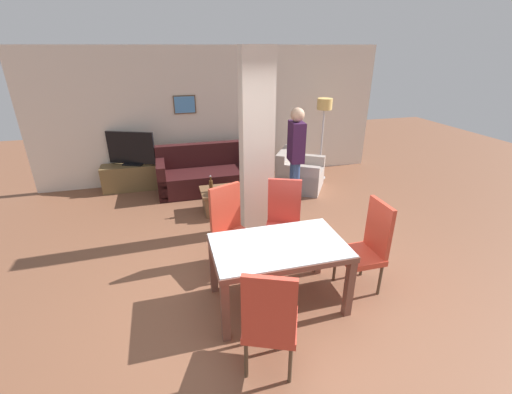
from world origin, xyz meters
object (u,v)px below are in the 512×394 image
object	(u,v)px
dining_chair_near_left	(270,320)
floor_lamp	(324,112)
dining_chair_far_left	(231,226)
dining_chair_head_right	(368,245)
dining_table	(278,258)
standing_person	(296,152)
dining_chair_far_right	(283,219)
bottle	(211,186)
tv_screen	(131,149)
armchair	(299,175)
tv_stand	(135,177)
coffee_table	(221,200)
sofa	(210,175)

from	to	relation	value
dining_chair_near_left	floor_lamp	xyz separation A→B (m)	(2.51, 4.39, 0.85)
dining_chair_far_left	dining_chair_head_right	distance (m)	1.67
dining_table	standing_person	xyz separation A→B (m)	(1.09, 2.35, 0.43)
dining_chair_far_right	standing_person	world-z (taller)	standing_person
floor_lamp	bottle	bearing A→B (deg)	-156.30
dining_chair_far_left	tv_screen	bearing A→B (deg)	-89.30
dining_chair_far_left	dining_chair_head_right	xyz separation A→B (m)	(1.44, -0.85, 0.00)
dining_chair_head_right	bottle	world-z (taller)	dining_chair_head_right
armchair	tv_stand	distance (m)	3.31
dining_chair_far_left	dining_chair_far_right	xyz separation A→B (m)	(0.71, 0.00, 0.00)
dining_chair_far_left	coffee_table	bearing A→B (deg)	-117.66
armchair	dining_chair_head_right	bearing A→B (deg)	25.50
dining_chair_far_left	bottle	distance (m)	1.60
dining_table	bottle	xyz separation A→B (m)	(-0.38, 2.44, -0.08)
dining_chair_near_left	standing_person	world-z (taller)	standing_person
dining_chair_near_left	dining_chair_far_right	xyz separation A→B (m)	(0.71, 1.69, 0.00)
coffee_table	bottle	bearing A→B (deg)	-167.17
dining_chair_head_right	tv_screen	bearing A→B (deg)	35.19
dining_chair_head_right	sofa	size ratio (longest dim) A/B	0.54
coffee_table	tv_stand	xyz separation A→B (m)	(-1.49, 1.48, 0.05)
dining_table	bottle	world-z (taller)	dining_table
dining_chair_near_left	coffee_table	distance (m)	3.34
dining_table	dining_chair_far_right	xyz separation A→B (m)	(0.36, 0.85, -0.01)
dining_chair_head_right	dining_chair_near_left	bearing A→B (deg)	120.07
dining_chair_near_left	tv_stand	xyz separation A→B (m)	(-1.35, 4.80, -0.32)
tv_screen	dining_table	bearing A→B (deg)	135.79
dining_chair_head_right	standing_person	distance (m)	2.39
dining_table	sofa	xyz separation A→B (m)	(-0.25, 3.56, -0.29)
dining_chair_far_left	dining_chair_far_right	bearing A→B (deg)	157.52
coffee_table	dining_table	bearing A→B (deg)	-85.04
sofa	dining_chair_near_left	bearing A→B (deg)	88.62
dining_table	floor_lamp	distance (m)	4.25
dining_chair_far_left	armchair	xyz separation A→B (m)	(1.85, 2.30, -0.31)
bottle	tv_stand	xyz separation A→B (m)	(-1.33, 1.52, -0.26)
sofa	bottle	bearing A→B (deg)	83.41
dining_chair_far_right	floor_lamp	distance (m)	3.36
coffee_table	floor_lamp	xyz separation A→B (m)	(2.37, 1.08, 1.22)
dining_chair_near_left	floor_lamp	size ratio (longest dim) A/B	0.65
dining_table	floor_lamp	bearing A→B (deg)	58.76
dining_chair_head_right	dining_chair_far_right	xyz separation A→B (m)	(-0.73, 0.85, 0.00)
dining_chair_far_right	standing_person	size ratio (longest dim) A/B	0.63
dining_chair_far_left	sofa	distance (m)	2.73
dining_table	bottle	bearing A→B (deg)	98.81
dining_table	dining_chair_far_left	world-z (taller)	dining_chair_far_left
tv_stand	standing_person	xyz separation A→B (m)	(2.80, -1.61, 0.77)
dining_table	dining_chair_near_left	xyz separation A→B (m)	(-0.36, -0.84, -0.01)
dining_chair_near_left	standing_person	bearing A→B (deg)	88.65
tv_screen	dining_chair_near_left	bearing A→B (deg)	128.20
sofa	standing_person	distance (m)	1.95
dining_chair_head_right	sofa	world-z (taller)	dining_chair_head_right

